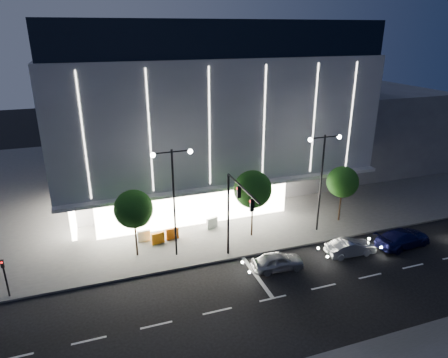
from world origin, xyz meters
name	(u,v)px	position (x,y,z in m)	size (l,w,h in m)	color
ground	(238,291)	(0.00, 0.00, 0.00)	(160.00, 160.00, 0.00)	black
sidewalk_museum	(207,173)	(5.00, 24.00, 0.07)	(70.00, 40.00, 0.15)	#474747
museum	(193,104)	(2.98, 22.31, 9.27)	(30.00, 25.80, 18.00)	#4C4C51
annex_building	(351,123)	(26.00, 24.00, 5.00)	(16.00, 20.00, 10.00)	#4C4C51
traffic_mast	(235,206)	(1.00, 3.34, 5.03)	(0.33, 5.89, 7.07)	black
street_lamp_west	(173,188)	(-3.00, 6.00, 5.96)	(3.16, 0.36, 9.00)	black
street_lamp_east	(322,169)	(10.00, 6.00, 5.96)	(3.16, 0.36, 9.00)	black
ped_signal_far	(5,274)	(-15.00, 4.50, 1.89)	(0.22, 0.24, 3.00)	black
tree_left	(134,211)	(-5.97, 7.02, 4.03)	(3.02, 3.02, 5.72)	black
tree_mid	(253,191)	(4.03, 7.02, 4.33)	(3.25, 3.25, 6.15)	black
tree_right	(343,184)	(13.03, 7.02, 3.88)	(2.91, 2.91, 5.51)	black
car_lead	(278,261)	(3.88, 1.61, 0.69)	(1.62, 4.03, 1.37)	#A3A5AA
car_second	(350,247)	(10.37, 1.56, 0.67)	(1.42, 4.08, 1.34)	silver
car_third	(403,238)	(15.43, 1.32, 0.74)	(2.08, 5.12, 1.49)	#151650
barrier_a	(158,238)	(-4.07, 8.26, 0.65)	(1.10, 0.25, 1.00)	orange
barrier_b	(144,236)	(-5.14, 9.07, 0.65)	(1.10, 0.25, 1.00)	white
barrier_c	(172,234)	(-2.76, 8.63, 0.65)	(1.10, 0.25, 1.00)	orange
barrier_d	(212,223)	(1.10, 9.45, 0.65)	(1.10, 0.25, 1.00)	silver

